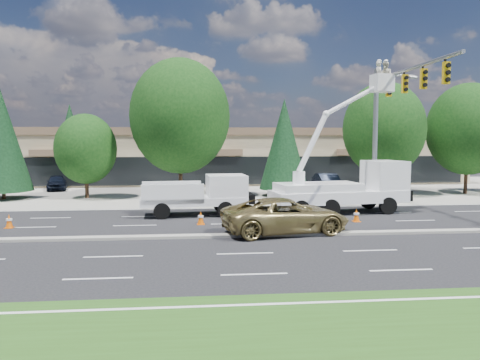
{
  "coord_description": "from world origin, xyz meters",
  "views": [
    {
      "loc": [
        -1.91,
        -20.85,
        4.42
      ],
      "look_at": [
        0.32,
        2.1,
        2.4
      ],
      "focal_mm": 35.0,
      "sensor_mm": 36.0,
      "label": 1
    }
  ],
  "objects": [
    {
      "name": "ground",
      "position": [
        0.0,
        0.0,
        0.0
      ],
      "size": [
        140.0,
        140.0,
        0.0
      ],
      "primitive_type": "plane",
      "color": "black",
      "rests_on": "ground"
    },
    {
      "name": "concrete_apron",
      "position": [
        0.0,
        20.0,
        0.01
      ],
      "size": [
        140.0,
        22.0,
        0.01
      ],
      "primitive_type": "cube",
      "color": "gray",
      "rests_on": "ground"
    },
    {
      "name": "road_median",
      "position": [
        0.0,
        0.0,
        0.06
      ],
      "size": [
        120.0,
        0.55,
        0.12
      ],
      "primitive_type": "cube",
      "color": "gray",
      "rests_on": "ground"
    },
    {
      "name": "strip_mall",
      "position": [
        0.0,
        29.97,
        2.83
      ],
      "size": [
        50.4,
        15.4,
        5.5
      ],
      "color": "tan",
      "rests_on": "ground"
    },
    {
      "name": "tree_front_b",
      "position": [
        -16.0,
        15.0,
        4.43
      ],
      "size": [
        4.19,
        4.19,
        8.25
      ],
      "color": "#332114",
      "rests_on": "ground"
    },
    {
      "name": "tree_front_c",
      "position": [
        -10.0,
        15.0,
        3.69
      ],
      "size": [
        4.55,
        4.55,
        6.32
      ],
      "color": "#332114",
      "rests_on": "ground"
    },
    {
      "name": "tree_front_d",
      "position": [
        -3.0,
        15.0,
        6.14
      ],
      "size": [
        7.56,
        7.56,
        10.49
      ],
      "color": "#332114",
      "rests_on": "ground"
    },
    {
      "name": "tree_front_e",
      "position": [
        5.0,
        15.0,
        4.04
      ],
      "size": [
        3.82,
        3.82,
        7.53
      ],
      "color": "#332114",
      "rests_on": "ground"
    },
    {
      "name": "tree_front_f",
      "position": [
        13.0,
        15.0,
        5.22
      ],
      "size": [
        6.42,
        6.42,
        8.91
      ],
      "color": "#332114",
      "rests_on": "ground"
    },
    {
      "name": "tree_front_g",
      "position": [
        20.0,
        15.0,
        5.22
      ],
      "size": [
        6.43,
        6.43,
        8.92
      ],
      "color": "#332114",
      "rests_on": "ground"
    },
    {
      "name": "tree_back_a",
      "position": [
        -18.0,
        42.0,
        4.81
      ],
      "size": [
        4.54,
        4.54,
        8.96
      ],
      "color": "#332114",
      "rests_on": "ground"
    },
    {
      "name": "tree_back_b",
      "position": [
        -4.0,
        42.0,
        5.78
      ],
      "size": [
        5.46,
        5.46,
        10.77
      ],
      "color": "#332114",
      "rests_on": "ground"
    },
    {
      "name": "tree_back_c",
      "position": [
        10.0,
        42.0,
        4.24
      ],
      "size": [
        4.01,
        4.01,
        7.9
      ],
      "color": "#332114",
      "rests_on": "ground"
    },
    {
      "name": "tree_back_d",
      "position": [
        22.0,
        42.0,
        5.44
      ],
      "size": [
        5.15,
        5.15,
        10.15
      ],
      "color": "#332114",
      "rests_on": "ground"
    },
    {
      "name": "signal_mast",
      "position": [
        10.03,
        7.04,
        6.06
      ],
      "size": [
        2.76,
        10.16,
        9.0
      ],
      "color": "gray",
      "rests_on": "ground"
    },
    {
      "name": "utility_pickup",
      "position": [
        -1.55,
        6.24,
        0.96
      ],
      "size": [
        6.24,
        2.78,
        2.33
      ],
      "rotation": [
        0.0,
        0.0,
        0.08
      ],
      "color": "white",
      "rests_on": "ground"
    },
    {
      "name": "bucket_truck",
      "position": [
        7.46,
        6.33,
        1.99
      ],
      "size": [
        8.59,
        3.7,
        9.17
      ],
      "rotation": [
        0.0,
        0.0,
        0.16
      ],
      "color": "white",
      "rests_on": "ground"
    },
    {
      "name": "traffic_cone_a",
      "position": [
        -11.16,
        3.17,
        0.34
      ],
      "size": [
        0.4,
        0.4,
        0.7
      ],
      "color": "#DD5906",
      "rests_on": "ground"
    },
    {
      "name": "traffic_cone_b",
      "position": [
        -1.63,
        3.21,
        0.34
      ],
      "size": [
        0.4,
        0.4,
        0.7
      ],
      "color": "#DD5906",
      "rests_on": "ground"
    },
    {
      "name": "traffic_cone_c",
      "position": [
        1.57,
        3.68,
        0.34
      ],
      "size": [
        0.4,
        0.4,
        0.7
      ],
      "color": "#DD5906",
      "rests_on": "ground"
    },
    {
      "name": "traffic_cone_d",
      "position": [
        6.72,
        3.26,
        0.34
      ],
      "size": [
        0.4,
        0.4,
        0.7
      ],
      "color": "#DD5906",
      "rests_on": "ground"
    },
    {
      "name": "minivan",
      "position": [
        2.33,
        0.6,
        0.83
      ],
      "size": [
        6.39,
        3.8,
        1.67
      ],
      "primitive_type": "imported",
      "rotation": [
        0.0,
        0.0,
        1.75
      ],
      "color": "olive",
      "rests_on": "ground"
    },
    {
      "name": "parked_car_west",
      "position": [
        -13.91,
        21.0,
        0.66
      ],
      "size": [
        2.43,
        4.15,
        1.33
      ],
      "primitive_type": "imported",
      "rotation": [
        0.0,
        0.0,
        0.23
      ],
      "color": "black",
      "rests_on": "ground"
    },
    {
      "name": "parked_car_east",
      "position": [
        9.25,
        17.49,
        0.76
      ],
      "size": [
        1.66,
        4.64,
        1.52
      ],
      "primitive_type": "imported",
      "rotation": [
        0.0,
        0.0,
        0.01
      ],
      "color": "black",
      "rests_on": "ground"
    }
  ]
}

